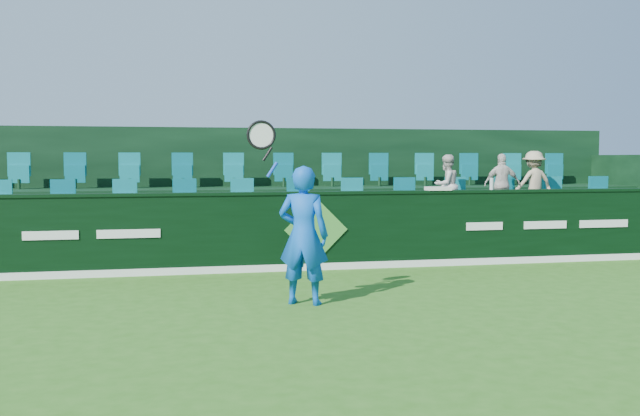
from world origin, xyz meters
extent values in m
plane|color=#2D6718|center=(0.00, 0.00, 0.00)|extent=(60.00, 60.00, 0.00)
cube|color=black|center=(0.00, 4.00, 0.65)|extent=(16.00, 0.20, 1.30)
cube|color=black|center=(0.00, 4.00, 1.32)|extent=(16.00, 0.24, 0.05)
cube|color=white|center=(0.00, 3.89, 0.06)|extent=(16.00, 0.02, 0.12)
cube|color=#439235|center=(0.00, 3.88, 0.70)|extent=(1.10, 0.02, 1.10)
cube|color=white|center=(-4.30, 3.89, 0.70)|extent=(0.85, 0.01, 0.14)
cube|color=white|center=(-3.10, 3.89, 0.70)|extent=(1.00, 0.01, 0.14)
cube|color=white|center=(3.10, 3.89, 0.70)|extent=(0.70, 0.01, 0.14)
cube|color=white|center=(4.30, 3.89, 0.70)|extent=(0.85, 0.01, 0.14)
cube|color=white|center=(5.50, 3.89, 0.70)|extent=(1.00, 0.01, 0.14)
cube|color=black|center=(0.00, 5.10, 0.40)|extent=(16.00, 2.00, 0.80)
cube|color=black|center=(0.00, 7.00, 0.65)|extent=(16.00, 1.80, 1.30)
cube|color=black|center=(0.00, 8.00, 1.30)|extent=(16.00, 0.20, 2.60)
cube|color=#096470|center=(0.00, 5.50, 1.10)|extent=(13.50, 0.50, 0.60)
cube|color=#096470|center=(0.00, 7.30, 1.60)|extent=(13.50, 0.50, 0.60)
imported|color=blue|center=(-0.73, 1.15, 0.91)|extent=(0.79, 0.68, 1.82)
cylinder|color=#143FBF|center=(-1.16, 1.05, 1.78)|extent=(0.16, 0.04, 0.21)
cylinder|color=black|center=(-1.22, 1.05, 1.98)|extent=(0.14, 0.03, 0.19)
torus|color=black|center=(-1.30, 1.05, 2.22)|extent=(0.52, 0.04, 0.52)
cylinder|color=silver|center=(-1.30, 1.05, 2.22)|extent=(0.43, 0.01, 0.43)
imported|color=beige|center=(2.86, 5.12, 1.40)|extent=(0.71, 0.64, 1.19)
imported|color=beige|center=(4.04, 5.12, 1.41)|extent=(0.76, 0.44, 1.21)
imported|color=tan|center=(4.72, 5.12, 1.43)|extent=(0.85, 0.52, 1.27)
cube|color=silver|center=(2.25, 4.00, 1.38)|extent=(0.42, 0.27, 0.06)
cylinder|color=silver|center=(3.28, 4.00, 1.46)|extent=(0.07, 0.07, 0.22)
camera|label=1|loc=(-2.45, -7.98, 1.92)|focal=40.00mm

